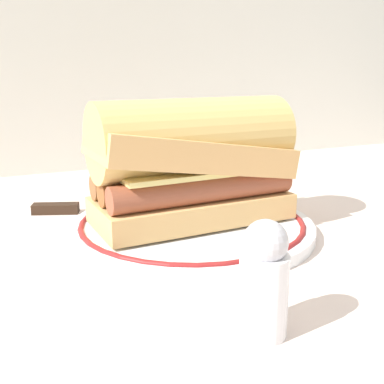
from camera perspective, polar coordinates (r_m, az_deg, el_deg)
name	(u,v)px	position (r m, az deg, el deg)	size (l,w,h in m)	color
ground_plane	(178,229)	(0.52, -1.73, -4.54)	(1.50, 1.50, 0.00)	beige
plate	(192,225)	(0.51, 0.00, -4.06)	(0.26, 0.26, 0.01)	white
sausage_sandwich	(192,160)	(0.49, 0.00, 3.83)	(0.21, 0.10, 0.13)	tan
salt_shaker	(264,280)	(0.31, 8.69, -10.44)	(0.03, 0.03, 0.08)	white
butter_knife	(32,210)	(0.60, -18.81, -2.08)	(0.14, 0.07, 0.01)	silver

